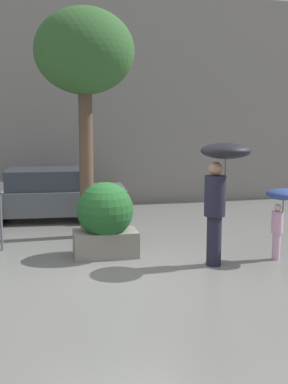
% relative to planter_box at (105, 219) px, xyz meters
% --- Properties ---
extents(ground_plane, '(40.00, 40.00, 0.00)m').
position_rel_planter_box_xyz_m(ground_plane, '(0.05, -0.91, -0.69)').
color(ground_plane, slate).
extents(building_facade, '(18.00, 0.30, 6.00)m').
position_rel_planter_box_xyz_m(building_facade, '(0.05, 5.59, 2.31)').
color(building_facade, gray).
rests_on(building_facade, ground).
extents(planter_box, '(1.14, 1.01, 1.36)m').
position_rel_planter_box_xyz_m(planter_box, '(0.00, 0.00, 0.00)').
color(planter_box, gray).
rests_on(planter_box, ground).
extents(person_adult, '(0.83, 0.83, 2.08)m').
position_rel_planter_box_xyz_m(person_adult, '(1.81, -0.96, 0.80)').
color(person_adult, '#1E1E2D').
rests_on(person_adult, ground).
extents(person_child, '(0.60, 0.60, 1.27)m').
position_rel_planter_box_xyz_m(person_child, '(2.97, -0.89, 0.30)').
color(person_child, '#D199B7').
rests_on(person_child, ground).
extents(parked_car_near, '(4.12, 2.17, 1.25)m').
position_rel_planter_box_xyz_m(parked_car_near, '(-1.04, 3.74, -0.11)').
color(parked_car_near, '#4C5156').
rests_on(parked_car_near, ground).
extents(street_tree, '(2.03, 2.03, 4.68)m').
position_rel_planter_box_xyz_m(street_tree, '(-0.18, 1.58, 3.05)').
color(street_tree, brown).
rests_on(street_tree, ground).
extents(parking_meter, '(0.14, 0.14, 1.31)m').
position_rel_planter_box_xyz_m(parking_meter, '(-1.87, 0.79, 0.24)').
color(parking_meter, '#595B60').
rests_on(parking_meter, ground).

